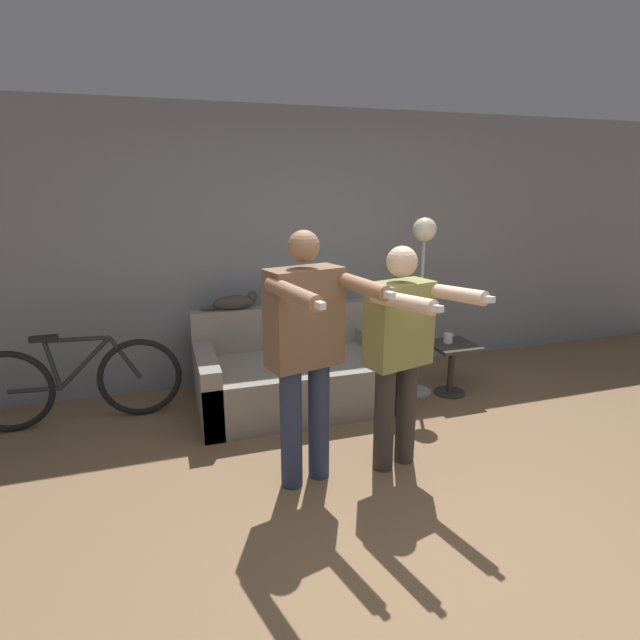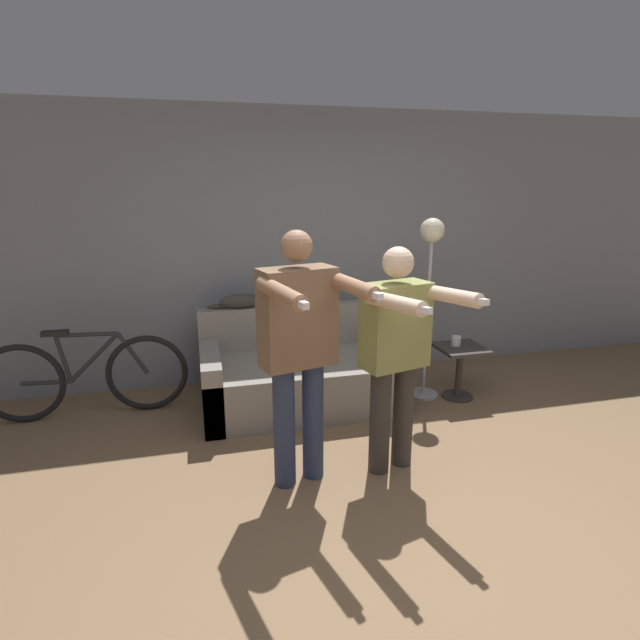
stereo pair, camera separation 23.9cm
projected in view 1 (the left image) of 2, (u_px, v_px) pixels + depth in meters
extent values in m
plane|color=#846647|center=(417.00, 533.00, 2.82)|extent=(16.00, 16.00, 0.00)
cube|color=gray|center=(294.00, 248.00, 4.87)|extent=(10.00, 0.05, 2.60)
cube|color=gray|center=(296.00, 383.00, 4.39)|extent=(1.70, 0.95, 0.43)
cube|color=gray|center=(284.00, 326.00, 4.65)|extent=(1.70, 0.14, 0.39)
cube|color=gray|center=(207.00, 386.00, 4.14)|extent=(0.16, 0.95, 0.57)
cube|color=gray|center=(376.00, 366.00, 4.60)|extent=(0.16, 0.95, 0.57)
cylinder|color=#2D3856|center=(291.00, 428.00, 3.17)|extent=(0.14, 0.14, 0.82)
cylinder|color=#2D3856|center=(319.00, 420.00, 3.28)|extent=(0.14, 0.14, 0.82)
cube|color=brown|center=(304.00, 318.00, 3.04)|extent=(0.50, 0.33, 0.61)
sphere|color=#9E7051|center=(304.00, 246.00, 2.92)|extent=(0.19, 0.19, 0.19)
cylinder|color=#9E7051|center=(292.00, 293.00, 2.66)|extent=(0.21, 0.51, 0.11)
cube|color=white|center=(317.00, 304.00, 2.46)|extent=(0.06, 0.13, 0.04)
cylinder|color=#9E7051|center=(358.00, 285.00, 2.89)|extent=(0.21, 0.51, 0.11)
cube|color=white|center=(386.00, 294.00, 2.68)|extent=(0.06, 0.13, 0.04)
cylinder|color=#38332D|center=(384.00, 419.00, 3.38)|extent=(0.14, 0.14, 0.75)
cylinder|color=#38332D|center=(406.00, 412.00, 3.48)|extent=(0.14, 0.14, 0.75)
cube|color=#8C8E4C|center=(399.00, 324.00, 3.26)|extent=(0.47, 0.32, 0.56)
sphere|color=beige|center=(402.00, 262.00, 3.15)|extent=(0.20, 0.20, 0.20)
cylinder|color=beige|center=(402.00, 301.00, 2.89)|extent=(0.21, 0.51, 0.12)
cube|color=white|center=(434.00, 308.00, 2.68)|extent=(0.07, 0.13, 0.04)
cylinder|color=beige|center=(453.00, 293.00, 3.10)|extent=(0.21, 0.51, 0.12)
cube|color=white|center=(485.00, 299.00, 2.89)|extent=(0.07, 0.13, 0.04)
ellipsoid|color=#3D3833|center=(234.00, 302.00, 4.45)|extent=(0.39, 0.11, 0.13)
sphere|color=#3D3833|center=(252.00, 296.00, 4.49)|extent=(0.09, 0.09, 0.09)
ellipsoid|color=#3D3833|center=(211.00, 308.00, 4.41)|extent=(0.21, 0.04, 0.04)
cone|color=#3D3833|center=(251.00, 293.00, 4.46)|extent=(0.03, 0.03, 0.03)
cone|color=#3D3833|center=(250.00, 292.00, 4.49)|extent=(0.03, 0.03, 0.03)
cylinder|color=#B2B2B7|center=(416.00, 391.00, 4.73)|extent=(0.28, 0.28, 0.02)
cylinder|color=#B2B2B7|center=(420.00, 318.00, 4.54)|extent=(0.03, 0.03, 1.46)
sphere|color=white|center=(425.00, 230.00, 4.32)|extent=(0.21, 0.21, 0.21)
cylinder|color=#38332D|center=(449.00, 392.00, 4.70)|extent=(0.29, 0.29, 0.02)
cylinder|color=#38332D|center=(451.00, 370.00, 4.65)|extent=(0.06, 0.06, 0.46)
cube|color=#38332D|center=(453.00, 345.00, 4.58)|extent=(0.41, 0.41, 0.03)
cylinder|color=silver|center=(448.00, 338.00, 4.60)|extent=(0.08, 0.08, 0.09)
torus|color=black|center=(140.00, 377.00, 4.19)|extent=(0.68, 0.05, 0.68)
torus|color=black|center=(8.00, 392.00, 3.90)|extent=(0.68, 0.05, 0.68)
cylinder|color=#282828|center=(85.00, 363.00, 4.02)|extent=(0.43, 0.04, 0.41)
cylinder|color=#282828|center=(52.00, 365.00, 3.95)|extent=(0.10, 0.04, 0.41)
cylinder|color=#282828|center=(77.00, 339.00, 3.96)|extent=(0.47, 0.04, 0.05)
cylinder|color=#282828|center=(35.00, 390.00, 3.95)|extent=(0.37, 0.04, 0.05)
cylinder|color=#282828|center=(125.00, 358.00, 4.11)|extent=(0.23, 0.04, 0.39)
cube|color=black|center=(44.00, 339.00, 3.88)|extent=(0.20, 0.07, 0.04)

